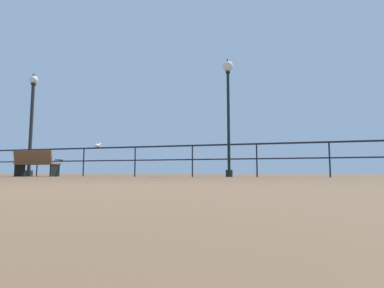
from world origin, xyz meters
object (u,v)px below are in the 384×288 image
object	(u,v)px
lamppost_center	(228,98)
seagull_on_rail	(98,145)
lamppost_left	(31,120)
bench_far_left	(36,162)

from	to	relation	value
lamppost_center	seagull_on_rail	distance (m)	4.83
lamppost_left	bench_far_left	bearing A→B (deg)	-37.01
lamppost_left	lamppost_center	world-z (taller)	lamppost_left
bench_far_left	seagull_on_rail	distance (m)	2.21
bench_far_left	lamppost_center	xyz separation A→B (m)	(6.64, 0.80, 2.01)
bench_far_left	seagull_on_rail	bearing A→B (deg)	18.01
bench_far_left	seagull_on_rail	size ratio (longest dim) A/B	4.22
seagull_on_rail	bench_far_left	bearing A→B (deg)	-161.99
lamppost_left	lamppost_center	xyz separation A→B (m)	(7.70, 0.00, 0.33)
seagull_on_rail	lamppost_left	bearing A→B (deg)	177.33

